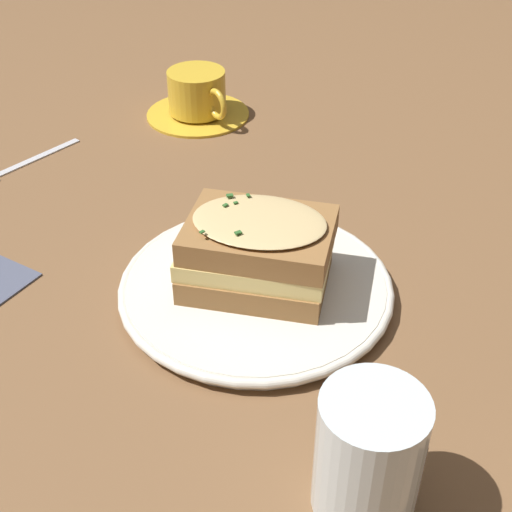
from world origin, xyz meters
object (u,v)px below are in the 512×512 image
dinner_plate (256,288)px  teacup_with_saucer (198,97)px  water_glass (369,455)px  sandwich (257,251)px

dinner_plate → teacup_with_saucer: size_ratio=1.81×
dinner_plate → water_glass: water_glass is taller
teacup_with_saucer → water_glass: bearing=-21.0°
dinner_plate → water_glass: (0.07, 0.21, 0.04)m
sandwich → dinner_plate: bearing=-8.8°
sandwich → teacup_with_saucer: bearing=-115.8°
teacup_with_saucer → water_glass: size_ratio=1.45×
dinner_plate → teacup_with_saucer: (-0.17, -0.34, 0.02)m
sandwich → water_glass: size_ratio=1.65×
dinner_plate → water_glass: bearing=70.8°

